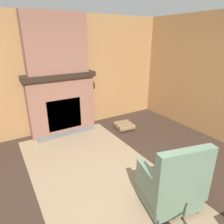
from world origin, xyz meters
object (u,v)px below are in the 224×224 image
object	(u,v)px
armchair	(172,185)
oil_lamp_vase	(38,70)
firewood_stack	(124,126)
storage_case	(64,69)

from	to	relation	value
armchair	oil_lamp_vase	xyz separation A→B (m)	(-3.01, -0.86, 1.14)
firewood_stack	storage_case	world-z (taller)	storage_case
firewood_stack	oil_lamp_vase	xyz separation A→B (m)	(-0.68, -1.73, 1.43)
armchair	storage_case	xyz separation A→B (m)	(-3.01, -0.31, 1.10)
armchair	firewood_stack	distance (m)	2.51
storage_case	firewood_stack	bearing A→B (deg)	60.06
armchair	storage_case	world-z (taller)	storage_case
oil_lamp_vase	storage_case	world-z (taller)	oil_lamp_vase
armchair	storage_case	bearing A→B (deg)	19.72
armchair	oil_lamp_vase	world-z (taller)	oil_lamp_vase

